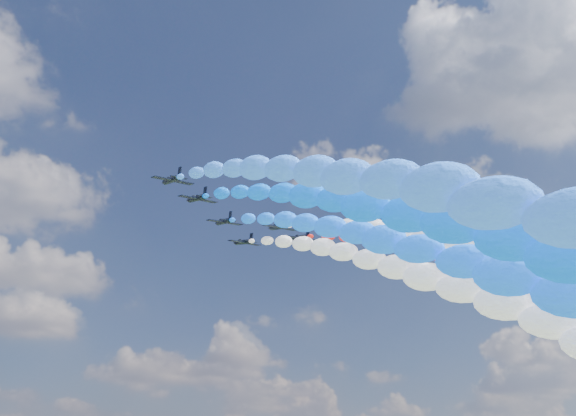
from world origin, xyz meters
TOP-DOWN VIEW (x-y plane):
  - jet_0 at (-29.44, -4.43)m, footprint 8.00×10.85m
  - trail_0 at (-29.44, -59.09)m, footprint 6.20×106.84m
  - jet_1 at (-21.44, 2.67)m, footprint 8.24×11.02m
  - trail_1 at (-21.44, -51.98)m, footprint 6.20×106.84m
  - jet_2 at (-10.65, 13.58)m, footprint 8.27×11.04m
  - trail_2 at (-10.65, -41.08)m, footprint 6.20×106.84m
  - jet_3 at (1.70, 10.99)m, footprint 7.93×10.80m
  - trail_3 at (1.70, -43.66)m, footprint 6.20×106.84m
  - jet_4 at (-0.16, 25.39)m, footprint 8.41×11.14m
  - trail_4 at (-0.16, -29.27)m, footprint 6.20×106.84m
  - jet_5 at (9.88, 15.71)m, footprint 8.37×11.12m
  - trail_5 at (9.88, -38.95)m, footprint 6.20×106.84m
  - jet_6 at (19.59, 3.92)m, footprint 8.52×11.22m
  - trail_6 at (19.59, -50.73)m, footprint 6.20×106.84m
  - jet_7 at (28.67, -4.28)m, footprint 8.23×11.01m

SIDE VIEW (x-z plane):
  - trail_0 at x=-29.44m, z-range 43.20..90.32m
  - trail_1 at x=-21.44m, z-range 43.20..90.32m
  - trail_2 at x=-10.65m, z-range 43.20..90.32m
  - trail_3 at x=1.70m, z-range 43.20..90.32m
  - trail_4 at x=-0.16m, z-range 43.20..90.32m
  - trail_5 at x=9.88m, z-range 43.20..90.32m
  - trail_6 at x=19.59m, z-range 43.20..90.32m
  - jet_0 at x=-29.44m, z-range 85.93..90.31m
  - jet_1 at x=-21.44m, z-range 85.93..90.31m
  - jet_2 at x=-10.65m, z-range 85.93..90.31m
  - jet_3 at x=1.70m, z-range 85.93..90.31m
  - jet_4 at x=-0.16m, z-range 85.93..90.31m
  - jet_5 at x=9.88m, z-range 85.93..90.31m
  - jet_6 at x=19.59m, z-range 85.93..90.31m
  - jet_7 at x=28.67m, z-range 85.93..90.31m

